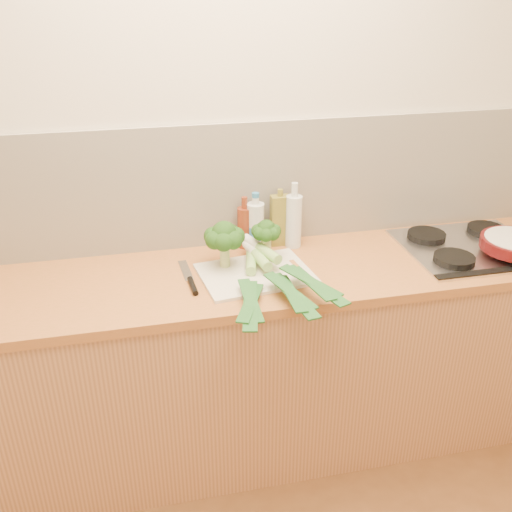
% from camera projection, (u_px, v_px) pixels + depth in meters
% --- Properties ---
extents(room_shell, '(3.50, 3.50, 3.50)m').
position_uv_depth(room_shell, '(229.00, 186.00, 2.44)').
color(room_shell, beige).
rests_on(room_shell, ground).
extents(counter, '(3.20, 0.62, 0.90)m').
position_uv_depth(counter, '(244.00, 362.00, 2.51)').
color(counter, '#B97E4D').
rests_on(counter, ground).
extents(gas_hob, '(0.58, 0.50, 0.04)m').
position_uv_depth(gas_hob, '(471.00, 246.00, 2.50)').
color(gas_hob, silver).
rests_on(gas_hob, counter).
extents(chopping_board, '(0.47, 0.37, 0.01)m').
position_uv_depth(chopping_board, '(255.00, 274.00, 2.29)').
color(chopping_board, '#EEE5CF').
rests_on(chopping_board, counter).
extents(broccoli_left, '(0.16, 0.17, 0.20)m').
position_uv_depth(broccoli_left, '(224.00, 237.00, 2.28)').
color(broccoli_left, '#ACB86B').
rests_on(broccoli_left, chopping_board).
extents(broccoli_right, '(0.12, 0.13, 0.17)m').
position_uv_depth(broccoli_right, '(266.00, 232.00, 2.34)').
color(broccoli_right, '#ACB86B').
rests_on(broccoli_right, chopping_board).
extents(leek_front, '(0.21, 0.71, 0.04)m').
position_uv_depth(leek_front, '(251.00, 270.00, 2.26)').
color(leek_front, white).
rests_on(leek_front, chopping_board).
extents(leek_mid, '(0.16, 0.64, 0.04)m').
position_uv_depth(leek_mid, '(269.00, 269.00, 2.22)').
color(leek_mid, white).
rests_on(leek_mid, chopping_board).
extents(leek_back, '(0.27, 0.63, 0.04)m').
position_uv_depth(leek_back, '(279.00, 261.00, 2.25)').
color(leek_back, white).
rests_on(leek_back, chopping_board).
extents(chefs_knife, '(0.05, 0.30, 0.02)m').
position_uv_depth(chefs_knife, '(191.00, 282.00, 2.22)').
color(chefs_knife, silver).
rests_on(chefs_knife, counter).
extents(oil_tin, '(0.08, 0.05, 0.26)m').
position_uv_depth(oil_tin, '(280.00, 220.00, 2.50)').
color(oil_tin, olive).
rests_on(oil_tin, counter).
extents(glass_bottle, '(0.07, 0.07, 0.29)m').
position_uv_depth(glass_bottle, '(294.00, 220.00, 2.48)').
color(glass_bottle, silver).
rests_on(glass_bottle, counter).
extents(amber_bottle, '(0.06, 0.06, 0.23)m').
position_uv_depth(amber_bottle, '(245.00, 226.00, 2.49)').
color(amber_bottle, maroon).
rests_on(amber_bottle, counter).
extents(water_bottle, '(0.08, 0.08, 0.23)m').
position_uv_depth(water_bottle, '(256.00, 227.00, 2.49)').
color(water_bottle, silver).
rests_on(water_bottle, counter).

